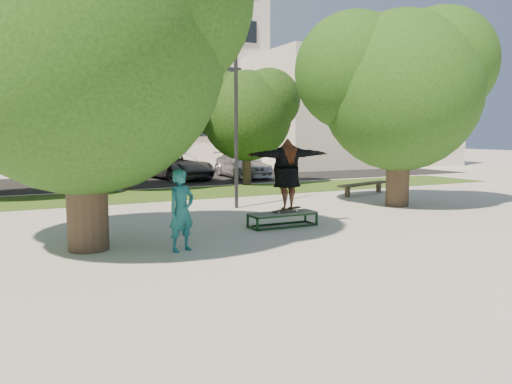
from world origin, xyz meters
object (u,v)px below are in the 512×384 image
tree_left (75,32)px  bystander (181,210)px  bench (364,185)px  car_grey (177,166)px  lamppost (236,110)px  grind_box (283,219)px  car_dark (84,168)px  car_silver_b (242,165)px  tree_right (397,82)px

tree_left → bystander: bearing=-30.9°
bench → car_grey: (-4.52, 9.88, 0.32)m
lamppost → car_grey: size_ratio=1.22×
grind_box → bystander: size_ratio=1.06×
car_dark → bench: bearing=-55.6°
grind_box → car_dark: (-2.88, 15.04, 0.51)m
grind_box → car_grey: (1.79, 14.42, 0.51)m
bystander → car_dark: size_ratio=0.40×
bench → car_silver_b: (-1.02, 9.22, 0.32)m
bench → grind_box: bearing=-161.8°
car_dark → car_silver_b: same height
lamppost → car_silver_b: (5.00, 10.22, -2.45)m
lamppost → bystander: (-3.50, -4.98, -2.30)m
tree_left → bench: (11.31, 4.91, -4.04)m
lamppost → car_dark: bearing=105.4°
tree_right → car_silver_b: 12.60m
tree_left → car_grey: bearing=65.3°
car_dark → tree_left: bearing=-104.6°
tree_left → car_silver_b: bearing=53.9°
lamppost → car_silver_b: 11.64m
tree_left → grind_box: tree_left is taller
bench → car_dark: car_dark is taller
tree_right → car_grey: size_ratio=1.30×
bystander → car_silver_b: size_ratio=0.35×
lamppost → grind_box: 4.62m
bench → car_grey: bearing=97.0°
car_dark → car_silver_b: size_ratio=0.88×
tree_right → car_grey: 13.67m
bystander → car_dark: 16.48m
grind_box → car_grey: size_ratio=0.36×
lamppost → bystander: lamppost is taller
tree_right → grind_box: 6.71m
tree_left → tree_right: 10.41m
bystander → bench: bearing=11.8°
tree_right → lamppost: bearing=158.7°
bench → car_grey: car_grey is taller
tree_right → lamppost: 5.36m
grind_box → bench: bench is taller
lamppost → car_dark: (-3.17, 11.50, -2.45)m
lamppost → car_silver_b: lamppost is taller
car_grey → tree_left: bearing=-125.3°
car_dark → car_grey: car_dark is taller
tree_left → bench: 12.97m
tree_right → bench: tree_right is taller
grind_box → bystander: bearing=-155.8°
tree_right → car_silver_b: bearing=89.6°
grind_box → car_silver_b: bearing=69.0°
car_grey → car_silver_b: (3.50, -0.66, 0.01)m
grind_box → car_dark: 15.32m
bench → bystander: bearing=-165.4°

